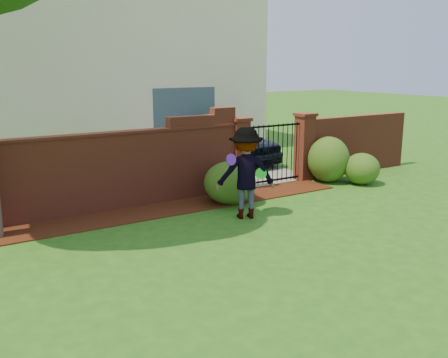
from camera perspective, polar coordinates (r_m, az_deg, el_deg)
ground at (r=8.81m, az=3.26°, el=-8.67°), size 80.00×80.00×0.01m
mulch_bed at (r=11.17m, az=-10.81°, el=-4.06°), size 11.10×1.08×0.03m
brick_wall at (r=11.25m, az=-17.28°, el=0.49°), size 8.70×0.31×2.16m
brick_wall_return at (r=15.77m, az=14.49°, el=3.82°), size 4.00×0.25×1.70m
pillar_left at (r=13.05m, az=1.70°, el=2.86°), size 0.50×0.50×1.88m
pillar_right at (r=14.38m, az=9.01°, el=3.64°), size 0.50×0.50×1.88m
iron_gate at (r=13.70m, az=5.52°, el=2.86°), size 1.78×0.03×1.60m
driveway at (r=17.14m, az=-2.74°, el=2.05°), size 3.20×8.00×0.01m
house at (r=19.52m, az=-15.40°, el=12.26°), size 12.40×6.40×6.30m
car at (r=16.77m, az=0.84°, el=4.34°), size 2.04×4.42×1.47m
shrub_left at (r=11.84m, az=0.68°, el=-0.42°), size 1.22×1.22×1.00m
shrub_middle at (r=14.29m, az=11.64°, el=2.16°), size 1.15×1.15×1.26m
shrub_right at (r=14.26m, az=15.20°, el=1.12°), size 0.96×0.96×0.86m
man at (r=10.66m, az=2.46°, el=0.62°), size 1.43×1.17×1.93m
frisbee_purple at (r=10.29m, az=0.80°, el=2.19°), size 0.24×0.08×0.24m
frisbee_green at (r=10.61m, az=4.16°, el=0.62°), size 0.24×0.16×0.24m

